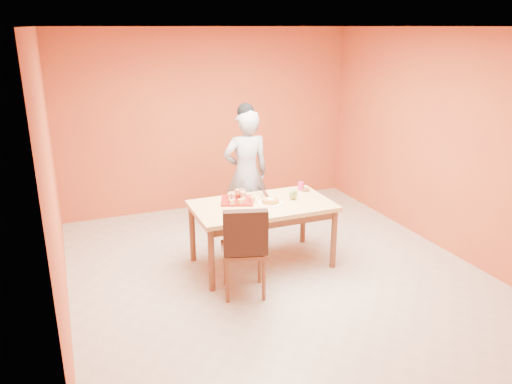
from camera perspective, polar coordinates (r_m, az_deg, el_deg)
name	(u,v)px	position (r m, az deg, el deg)	size (l,w,h in m)	color
floor	(276,272)	(5.84, 2.26, -9.13)	(5.00, 5.00, 0.00)	beige
ceiling	(279,26)	(5.18, 2.65, 18.38)	(5.00, 5.00, 0.00)	white
wall_back	(210,120)	(7.65, -5.33, 8.17)	(4.50, 4.50, 0.00)	#B24129
wall_left	(52,182)	(4.91, -22.27, 1.03)	(5.00, 5.00, 0.00)	#B24129
wall_right	(444,142)	(6.58, 20.69, 5.39)	(5.00, 5.00, 0.00)	#B24129
dining_table	(262,211)	(5.77, 0.70, -2.24)	(1.60, 0.90, 0.76)	tan
dining_chair	(245,248)	(5.18, -1.31, -6.42)	(0.58, 0.65, 1.01)	brown
pastry_pile	(237,195)	(5.80, -2.17, -0.38)	(0.33, 0.33, 0.11)	tan
person	(246,174)	(6.60, -1.13, 2.12)	(0.62, 0.41, 1.70)	gray
pastry_platter	(237,201)	(5.82, -2.17, -0.98)	(0.37, 0.37, 0.02)	maroon
red_dinner_plate	(234,198)	(5.93, -2.48, -0.64)	(0.26, 0.26, 0.02)	maroon
white_cake_plate	(270,203)	(5.74, 1.66, -1.28)	(0.28, 0.28, 0.01)	white
sponge_cake	(270,201)	(5.73, 1.66, -1.01)	(0.20, 0.20, 0.05)	gold
cake_server	(265,194)	(5.88, 1.06, -0.19)	(0.05, 0.24, 0.01)	silver
egg_ornament	(293,194)	(5.88, 4.25, -0.26)	(0.10, 0.08, 0.13)	olive
magenta_glass	(301,186)	(6.22, 5.15, 0.66)	(0.07, 0.07, 0.10)	#CD1E63
checker_tin	(305,190)	(6.21, 5.66, 0.27)	(0.10, 0.10, 0.03)	#3A1B0F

